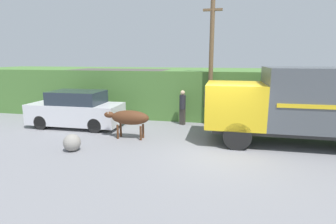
% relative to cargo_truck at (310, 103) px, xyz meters
% --- Properties ---
extents(ground_plane, '(60.00, 60.00, 0.00)m').
position_rel_cargo_truck_xyz_m(ground_plane, '(-3.31, -1.46, -1.65)').
color(ground_plane, gray).
extents(hillside_embankment, '(32.00, 5.49, 2.63)m').
position_rel_cargo_truck_xyz_m(hillside_embankment, '(-3.31, 5.45, -0.34)').
color(hillside_embankment, '#4C7A38').
rests_on(hillside_embankment, ground_plane).
extents(building_backdrop, '(5.63, 2.70, 2.63)m').
position_rel_cargo_truck_xyz_m(building_backdrop, '(-9.15, 4.09, -0.32)').
color(building_backdrop, '#B2BCAD').
rests_on(building_backdrop, ground_plane).
extents(cargo_truck, '(7.30, 2.42, 2.96)m').
position_rel_cargo_truck_xyz_m(cargo_truck, '(0.00, 0.00, 0.00)').
color(cargo_truck, '#2D2D2D').
rests_on(cargo_truck, ground_plane).
extents(brown_cow, '(1.95, 0.60, 1.19)m').
position_rel_cargo_truck_xyz_m(brown_cow, '(-6.96, -0.53, -0.78)').
color(brown_cow, '#512D19').
rests_on(brown_cow, ground_plane).
extents(parked_suv, '(4.43, 1.77, 1.76)m').
position_rel_cargo_truck_xyz_m(parked_suv, '(-10.11, 0.71, -0.81)').
color(parked_suv, silver).
rests_on(parked_suv, ground_plane).
extents(pedestrian_on_hill, '(0.42, 0.42, 1.73)m').
position_rel_cargo_truck_xyz_m(pedestrian_on_hill, '(-5.14, 2.19, -0.69)').
color(pedestrian_on_hill, '#38332D').
rests_on(pedestrian_on_hill, ground_plane).
extents(utility_pole, '(0.90, 0.21, 6.23)m').
position_rel_cargo_truck_xyz_m(utility_pole, '(-3.82, 2.43, 1.58)').
color(utility_pole, brown).
rests_on(utility_pole, ground_plane).
extents(roadside_rock, '(0.62, 0.62, 0.62)m').
position_rel_cargo_truck_xyz_m(roadside_rock, '(-8.46, -2.40, -1.34)').
color(roadside_rock, gray).
rests_on(roadside_rock, ground_plane).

